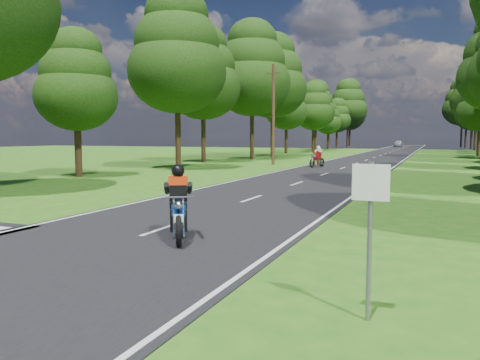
% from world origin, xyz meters
% --- Properties ---
extents(ground, '(160.00, 160.00, 0.00)m').
position_xyz_m(ground, '(0.00, 0.00, 0.00)').
color(ground, '#266116').
rests_on(ground, ground).
extents(main_road, '(7.00, 140.00, 0.02)m').
position_xyz_m(main_road, '(0.00, 50.00, 0.01)').
color(main_road, black).
rests_on(main_road, ground).
extents(road_markings, '(7.40, 140.00, 0.01)m').
position_xyz_m(road_markings, '(-0.14, 48.13, 0.02)').
color(road_markings, silver).
rests_on(road_markings, main_road).
extents(treeline, '(40.00, 115.35, 14.78)m').
position_xyz_m(treeline, '(1.43, 60.06, 8.25)').
color(treeline, black).
rests_on(treeline, ground).
extents(telegraph_pole, '(1.20, 0.26, 8.00)m').
position_xyz_m(telegraph_pole, '(-6.00, 28.00, 4.07)').
color(telegraph_pole, '#382616').
rests_on(telegraph_pole, ground).
extents(road_sign, '(0.45, 0.07, 2.00)m').
position_xyz_m(road_sign, '(5.50, -2.01, 1.34)').
color(road_sign, slate).
rests_on(road_sign, ground).
extents(rider_near_blue, '(1.58, 2.06, 1.66)m').
position_xyz_m(rider_near_blue, '(0.92, 1.15, 0.85)').
color(rider_near_blue, navy).
rests_on(rider_near_blue, main_road).
extents(rider_far_red, '(1.06, 1.98, 1.57)m').
position_xyz_m(rider_far_red, '(-1.96, 26.25, 0.80)').
color(rider_far_red, maroon).
rests_on(rider_far_red, main_road).
extents(distant_car, '(1.72, 4.16, 1.41)m').
position_xyz_m(distant_car, '(-1.39, 96.32, 0.72)').
color(distant_car, '#B0B3B8').
rests_on(distant_car, main_road).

